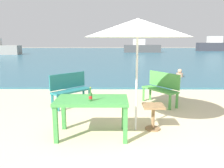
{
  "coord_description": "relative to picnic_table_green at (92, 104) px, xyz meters",
  "views": [
    {
      "loc": [
        -0.32,
        -3.63,
        1.87
      ],
      "look_at": [
        -0.37,
        3.0,
        0.6
      ],
      "focal_mm": 36.25,
      "sensor_mm": 36.0,
      "label": 1
    }
  ],
  "objects": [
    {
      "name": "beer_bottle_amber",
      "position": [
        -0.01,
        -0.16,
        0.2
      ],
      "size": [
        0.07,
        0.07,
        0.26
      ],
      "color": "#2D662D",
      "rests_on": "picnic_table_green"
    },
    {
      "name": "swimmer_person",
      "position": [
        3.73,
        6.99,
        -0.41
      ],
      "size": [
        0.34,
        0.34,
        0.41
      ],
      "color": "tan",
      "rests_on": "sea_water"
    },
    {
      "name": "boat_ferry",
      "position": [
        4.79,
        31.68,
        0.17
      ],
      "size": [
        5.67,
        1.55,
        2.06
      ],
      "color": "#4C4C4C",
      "rests_on": "sea_water"
    },
    {
      "name": "bench_teal_center",
      "position": [
        -0.84,
        2.13,
        -0.11
      ],
      "size": [
        1.09,
        1.12,
        0.95
      ],
      "color": "#237275",
      "rests_on": "ground_plane"
    },
    {
      "name": "sea_water",
      "position": [
        0.75,
        29.37,
        -0.61
      ],
      "size": [
        120.0,
        50.0,
        0.08
      ],
      "primitive_type": "cube",
      "color": "#2D6075",
      "rests_on": "ground_plane"
    },
    {
      "name": "side_table_wood",
      "position": [
        1.26,
        0.34,
        -0.3
      ],
      "size": [
        0.44,
        0.44,
        0.54
      ],
      "color": "olive",
      "rests_on": "ground_plane"
    },
    {
      "name": "patio_umbrella",
      "position": [
        0.9,
        0.3,
        1.47
      ],
      "size": [
        2.1,
        2.1,
        2.3
      ],
      "color": "silver",
      "rests_on": "ground_plane"
    },
    {
      "name": "ground_plane",
      "position": [
        0.75,
        -0.63,
        -0.65
      ],
      "size": [
        120.0,
        120.0,
        0.0
      ],
      "primitive_type": "plane",
      "color": "beige"
    },
    {
      "name": "boat_sailboat",
      "position": [
        18.84,
        36.65,
        0.36
      ],
      "size": [
        7.12,
        1.94,
        2.59
      ],
      "color": "#38383F",
      "rests_on": "sea_water"
    },
    {
      "name": "picnic_table_green",
      "position": [
        0.0,
        0.0,
        0.0
      ],
      "size": [
        1.4,
        0.8,
        0.76
      ],
      "color": "#3D8C42",
      "rests_on": "ground_plane"
    },
    {
      "name": "bench_green_left",
      "position": [
        1.84,
        2.31,
        -0.11
      ],
      "size": [
        0.96,
        1.2,
        0.95
      ],
      "color": "#4C9E47",
      "rests_on": "ground_plane"
    }
  ]
}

